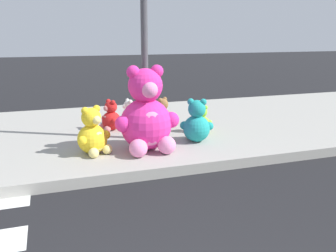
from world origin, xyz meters
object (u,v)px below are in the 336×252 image
plush_red (110,118)px  plush_lime (201,121)px  plush_teal (197,124)px  plush_brown (162,114)px  sign_pole (144,34)px  plush_yellow (93,135)px  plush_pink_large (147,117)px  plush_white (129,115)px

plush_red → plush_lime: bearing=-23.1°
plush_teal → plush_brown: bearing=101.3°
plush_red → plush_brown: bearing=1.1°
sign_pole → plush_yellow: (-0.93, -0.52, -1.41)m
plush_teal → plush_lime: bearing=58.4°
sign_pole → plush_yellow: sign_pole is taller
sign_pole → plush_lime: 1.83m
plush_lime → plush_teal: (-0.30, -0.49, 0.09)m
plush_brown → plush_teal: bearing=-78.7°
sign_pole → plush_red: size_ratio=5.70×
plush_lime → plush_teal: plush_teal is taller
sign_pole → plush_teal: (0.74, -0.41, -1.41)m
plush_pink_large → plush_white: bearing=87.6°
plush_red → plush_lime: plush_red is taller
plush_yellow → plush_brown: bearing=41.1°
sign_pole → plush_teal: size_ratio=4.51×
plush_lime → plush_yellow: 2.06m
plush_pink_large → plush_white: 1.61m
sign_pole → plush_yellow: 1.77m
plush_pink_large → plush_lime: (1.18, 0.67, -0.31)m
sign_pole → plush_teal: sign_pole is taller
sign_pole → plush_red: (-0.47, 0.72, -1.47)m
sign_pole → plush_yellow: bearing=-150.9°
plush_pink_large → plush_teal: 0.93m
plush_lime → plush_pink_large: bearing=-150.6°
plush_red → plush_yellow: (-0.46, -1.24, 0.06)m
plush_teal → plush_brown: (-0.23, 1.15, -0.07)m
sign_pole → plush_lime: size_ratio=6.57×
plush_teal → plush_yellow: size_ratio=1.00×
plush_red → plush_white: plush_red is taller
plush_white → plush_teal: plush_teal is taller
plush_lime → plush_brown: size_ratio=0.89×
plush_lime → plush_yellow: (-1.97, -0.60, 0.09)m
plush_white → plush_yellow: bearing=-119.6°
plush_red → plush_white: (0.39, 0.26, -0.02)m
plush_pink_large → plush_red: bearing=104.0°
plush_brown → plush_red: bearing=-178.9°
plush_pink_large → plush_lime: bearing=29.4°
plush_pink_large → plush_brown: plush_pink_large is taller
plush_red → plush_teal: bearing=-43.1°
plush_yellow → plush_teal: bearing=3.8°
plush_pink_large → plush_lime: plush_pink_large is taller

